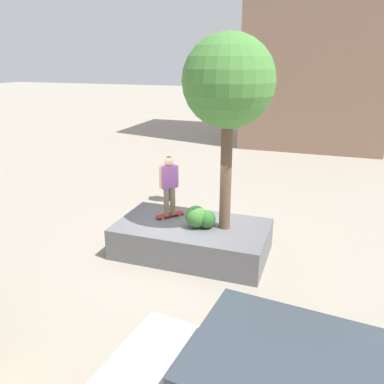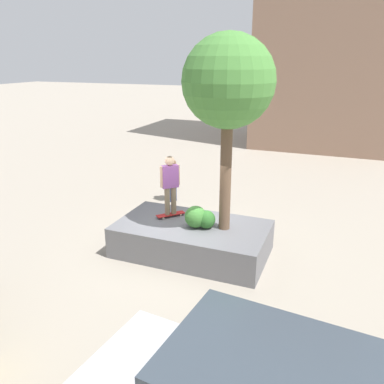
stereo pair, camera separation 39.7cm
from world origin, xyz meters
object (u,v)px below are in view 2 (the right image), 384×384
(skateboard, at_px, (171,214))
(pedestrian_crossing, at_px, (173,177))
(planter_ledge, at_px, (192,239))
(plaza_tree, at_px, (228,84))
(skateboarder, at_px, (170,181))

(skateboard, distance_m, pedestrian_crossing, 3.40)
(planter_ledge, relative_size, pedestrian_crossing, 2.52)
(plaza_tree, height_order, pedestrian_crossing, plaza_tree)
(skateboarder, xyz_separation_m, pedestrian_crossing, (1.35, -3.13, -0.94))
(skateboarder, bearing_deg, plaza_tree, 173.15)
(planter_ledge, height_order, pedestrian_crossing, pedestrian_crossing)
(skateboard, bearing_deg, pedestrian_crossing, -66.70)
(planter_ledge, bearing_deg, pedestrian_crossing, -58.53)
(plaza_tree, height_order, skateboard, plaza_tree)
(plaza_tree, relative_size, skateboard, 6.39)
(skateboarder, bearing_deg, skateboard, 180.00)
(planter_ledge, distance_m, plaza_tree, 4.07)
(skateboard, bearing_deg, skateboarder, 0.00)
(planter_ledge, distance_m, skateboard, 0.93)
(skateboard, xyz_separation_m, pedestrian_crossing, (1.35, -3.13, 0.02))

